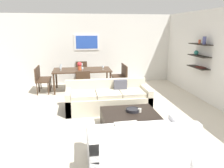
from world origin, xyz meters
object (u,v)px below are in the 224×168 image
(wine_glass_left_near, at_px, (61,68))
(dining_chair_left_near, at_px, (40,79))
(decorative_bowl, at_px, (133,110))
(candle_jar, at_px, (140,110))
(loveseat_white, at_px, (139,145))
(sofa_beige, at_px, (108,99))
(coffee_table, at_px, (130,121))
(wine_glass_foot, at_px, (82,68))
(dining_chair_foot, at_px, (83,82))
(wine_glass_left_far, at_px, (61,66))
(dining_chair_head, at_px, (82,71))
(centerpiece_vase, at_px, (79,66))
(wine_glass_right_near, at_px, (103,67))
(wine_glass_head, at_px, (82,65))
(dining_chair_right_far, at_px, (120,74))
(dining_chair_right_near, at_px, (123,76))
(dining_table, at_px, (82,71))
(dining_chair_left_far, at_px, (42,76))

(wine_glass_left_near, bearing_deg, dining_chair_left_near, -171.44)
(decorative_bowl, relative_size, candle_jar, 3.58)
(loveseat_white, distance_m, dining_chair_left_near, 4.87)
(sofa_beige, xyz_separation_m, dining_chair_left_near, (-2.04, 1.86, 0.21))
(coffee_table, relative_size, wine_glass_left_near, 7.41)
(candle_jar, height_order, wine_glass_foot, wine_glass_foot)
(dining_chair_foot, bearing_deg, wine_glass_left_far, 125.04)
(decorative_bowl, xyz_separation_m, candle_jar, (0.14, -0.07, 0.01))
(loveseat_white, relative_size, dining_chair_head, 1.92)
(sofa_beige, height_order, centerpiece_vase, centerpiece_vase)
(decorative_bowl, distance_m, dining_chair_left_near, 3.91)
(candle_jar, height_order, wine_glass_left_far, wine_glass_left_far)
(wine_glass_right_near, height_order, centerpiece_vase, centerpiece_vase)
(sofa_beige, bearing_deg, dining_chair_foot, 118.26)
(wine_glass_head, height_order, wine_glass_foot, wine_glass_foot)
(centerpiece_vase, bearing_deg, wine_glass_left_far, 164.50)
(dining_chair_right_far, bearing_deg, dining_chair_foot, -141.02)
(coffee_table, distance_m, dining_chair_right_near, 3.18)
(dining_chair_foot, bearing_deg, loveseat_white, -77.73)
(coffee_table, bearing_deg, wine_glass_left_near, 117.20)
(dining_chair_right_far, height_order, wine_glass_left_near, wine_glass_left_near)
(wine_glass_head, height_order, wine_glass_left_near, wine_glass_left_near)
(dining_chair_left_near, relative_size, wine_glass_right_near, 6.26)
(dining_chair_foot, bearing_deg, centerpiece_vase, 95.64)
(wine_glass_left_far, distance_m, centerpiece_vase, 0.67)
(dining_chair_foot, distance_m, dining_chair_head, 1.83)
(dining_chair_left_near, bearing_deg, centerpiece_vase, 7.54)
(loveseat_white, relative_size, wine_glass_left_near, 10.44)
(dining_chair_left_near, bearing_deg, wine_glass_foot, -8.84)
(dining_table, relative_size, dining_chair_right_near, 2.29)
(candle_jar, height_order, dining_chair_head, dining_chair_head)
(dining_table, height_order, dining_chair_head, dining_chair_head)
(coffee_table, bearing_deg, loveseat_white, -96.41)
(wine_glass_head, distance_m, wine_glass_foot, 0.90)
(dining_chair_foot, relative_size, wine_glass_foot, 5.19)
(coffee_table, height_order, centerpiece_vase, centerpiece_vase)
(dining_chair_head, relative_size, wine_glass_left_near, 5.45)
(coffee_table, relative_size, decorative_bowl, 3.92)
(sofa_beige, bearing_deg, dining_chair_left_near, 137.72)
(dining_chair_head, bearing_deg, dining_chair_left_near, -141.02)
(dining_chair_foot, bearing_deg, wine_glass_right_near, 47.24)
(dining_chair_left_near, relative_size, dining_chair_head, 1.00)
(dining_chair_foot, bearing_deg, dining_chair_left_near, 154.11)
(dining_chair_left_near, bearing_deg, loveseat_white, -63.00)
(decorative_bowl, xyz_separation_m, dining_chair_head, (-1.01, 4.21, 0.09))
(loveseat_white, distance_m, dining_table, 4.65)
(candle_jar, height_order, dining_chair_left_far, dining_chair_left_far)
(dining_chair_right_near, distance_m, dining_chair_head, 1.82)
(sofa_beige, xyz_separation_m, candle_jar, (0.52, -1.27, 0.13))
(wine_glass_head, height_order, wine_glass_left_far, wine_glass_left_far)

